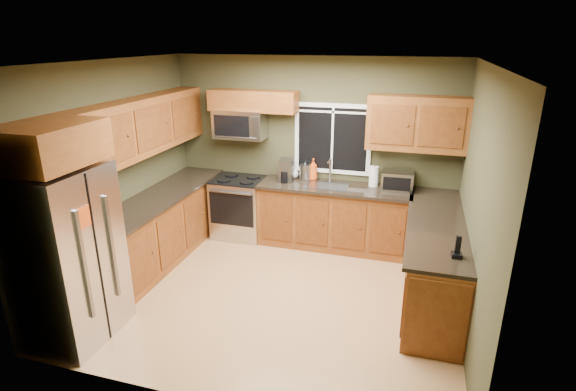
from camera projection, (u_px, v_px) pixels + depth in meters
The scene contains 28 objects.
floor at pixel (276, 293), 5.45m from camera, with size 4.20×4.20×0.00m, color #A57548.
ceiling at pixel (274, 62), 4.55m from camera, with size 4.20×4.20×0.00m, color white.
back_wall at pixel (312, 151), 6.63m from camera, with size 4.20×4.20×0.00m, color #373720.
front_wall at pixel (202, 262), 3.37m from camera, with size 4.20×4.20×0.00m, color #373720.
left_wall at pixel (114, 173), 5.56m from camera, with size 3.60×3.60×0.00m, color #373720.
right_wall at pixel (476, 207), 4.45m from camera, with size 3.60×3.60×0.00m, color #373720.
window at pixel (332, 139), 6.47m from camera, with size 1.12×0.03×1.02m.
base_cabinets_left at pixel (162, 228), 6.21m from camera, with size 0.60×2.65×0.90m, color brown.
countertop_left at pixel (161, 196), 6.04m from camera, with size 0.65×2.65×0.04m, color black.
base_cabinets_back at pixel (334, 218), 6.55m from camera, with size 2.17×0.60×0.90m, color brown.
countertop_back at pixel (335, 188), 6.37m from camera, with size 2.17×0.65×0.04m, color black.
base_cabinets_peninsula at pixel (434, 260), 5.32m from camera, with size 0.60×2.52×0.90m.
countertop_peninsula at pixel (436, 223), 5.17m from camera, with size 0.65×2.50×0.04m, color black.
upper_cabinets_left at pixel (143, 126), 5.77m from camera, with size 0.33×2.65×0.72m, color brown.
upper_cabinets_back_left at pixel (253, 101), 6.46m from camera, with size 1.30×0.33×0.30m, color brown.
upper_cabinets_back_right at pixel (417, 124), 5.92m from camera, with size 1.30×0.33×0.72m, color brown.
upper_cabinet_over_fridge at pixel (47, 144), 4.06m from camera, with size 0.72×0.90×0.38m, color brown.
refrigerator at pixel (68, 256), 4.44m from camera, with size 0.74×0.90×1.80m.
range at pixel (240, 207), 6.90m from camera, with size 0.76×0.69×0.94m.
microwave at pixel (240, 124), 6.60m from camera, with size 0.76×0.41×0.42m.
sink at pixel (327, 184), 6.41m from camera, with size 0.60×0.42×0.36m.
toaster_oven at pixel (397, 181), 6.18m from camera, with size 0.43×0.34×0.27m.
coffee_maker at pixel (286, 171), 6.54m from camera, with size 0.22×0.28×0.33m.
kettle at pixel (305, 171), 6.60m from camera, with size 0.18×0.18×0.29m.
paper_towel_roll at pixel (374, 176), 6.33m from camera, with size 0.14×0.14×0.32m.
soap_bottle_a at pixel (313, 169), 6.61m from camera, with size 0.12×0.12×0.32m, color #D04913.
soap_bottle_c at pixel (294, 172), 6.71m from camera, with size 0.14×0.14×0.18m, color white.
cordless_phone at pixel (457, 251), 4.30m from camera, with size 0.11×0.11×0.22m.
Camera 1 is at (1.47, -4.51, 2.96)m, focal length 28.00 mm.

